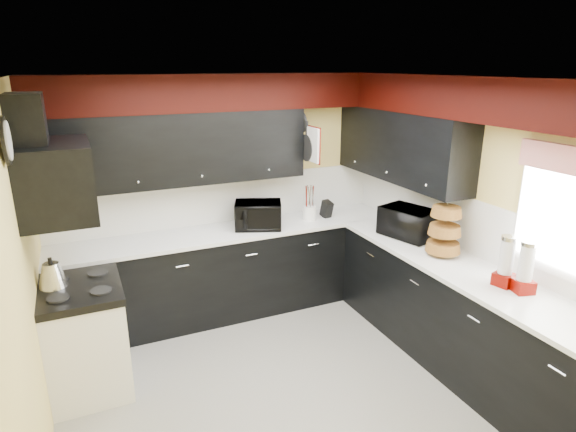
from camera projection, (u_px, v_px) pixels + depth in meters
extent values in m
plane|color=gray|center=(291.00, 390.00, 4.00)|extent=(3.60, 3.60, 0.00)
cube|color=#E0C666|center=(222.00, 194.00, 5.18)|extent=(3.60, 0.06, 2.50)
cube|color=#E0C666|center=(474.00, 220.00, 4.32)|extent=(0.06, 3.60, 2.50)
cube|color=#E0C666|center=(22.00, 295.00, 2.91)|extent=(0.06, 3.60, 2.50)
cube|color=white|center=(292.00, 78.00, 3.24)|extent=(3.60, 3.60, 0.06)
cube|color=black|center=(234.00, 272.00, 5.16)|extent=(3.60, 0.60, 0.90)
cube|color=black|center=(462.00, 321.00, 4.18)|extent=(0.60, 3.00, 0.90)
cube|color=white|center=(232.00, 231.00, 5.02)|extent=(3.62, 0.64, 0.04)
cube|color=white|center=(468.00, 272.00, 4.04)|extent=(0.64, 3.02, 0.04)
cube|color=white|center=(223.00, 199.00, 5.19)|extent=(3.60, 0.02, 0.50)
cube|color=white|center=(472.00, 226.00, 4.33)|extent=(0.02, 3.60, 0.50)
cube|color=black|center=(176.00, 149.00, 4.67)|extent=(2.60, 0.35, 0.70)
cube|color=black|center=(401.00, 145.00, 4.87)|extent=(0.35, 1.80, 0.70)
cube|color=black|center=(223.00, 92.00, 4.70)|extent=(3.60, 0.36, 0.35)
cube|color=black|center=(489.00, 99.00, 3.77)|extent=(0.36, 3.24, 0.35)
cube|color=white|center=(87.00, 340.00, 3.93)|extent=(0.60, 0.75, 0.86)
cube|color=black|center=(80.00, 289.00, 3.79)|extent=(0.62, 0.77, 0.06)
cube|color=black|center=(56.00, 180.00, 3.50)|extent=(0.50, 0.78, 0.55)
cube|color=black|center=(27.00, 123.00, 3.33)|extent=(0.24, 0.40, 0.40)
cube|color=red|center=(575.00, 161.00, 3.30)|extent=(0.04, 0.88, 0.20)
cube|color=white|center=(313.00, 145.00, 4.91)|extent=(0.03, 0.26, 0.35)
imported|color=black|center=(258.00, 215.00, 5.03)|extent=(0.59, 0.54, 0.28)
imported|color=black|center=(409.00, 223.00, 4.77)|extent=(0.49, 0.60, 0.29)
cylinder|color=white|center=(309.00, 213.00, 5.31)|extent=(0.18, 0.18, 0.16)
cube|color=black|center=(327.00, 209.00, 5.38)|extent=(0.10, 0.13, 0.19)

